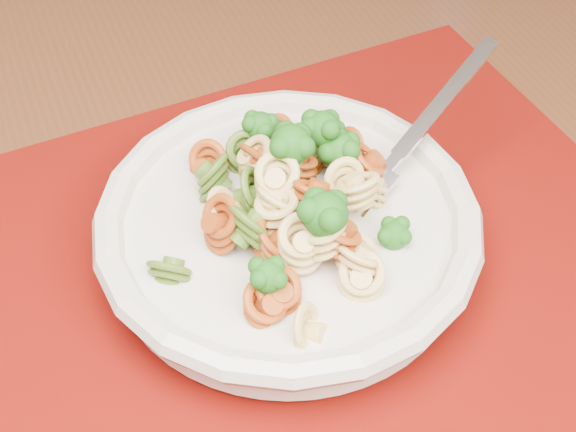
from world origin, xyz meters
TOP-DOWN VIEW (x-y plane):
  - dining_table at (-0.06, 0.64)m, footprint 1.76×1.37m
  - placemat at (-0.00, 0.57)m, footprint 0.57×0.48m
  - pasta_bowl at (0.00, 0.58)m, footprint 0.25×0.25m
  - pasta_broccoli_heap at (0.00, 0.58)m, footprint 0.21×0.21m
  - fork at (0.06, 0.57)m, footprint 0.18×0.06m

SIDE VIEW (x-z plane):
  - dining_table at x=-0.06m, z-range 0.30..1.08m
  - placemat at x=0.00m, z-range 0.78..0.78m
  - pasta_bowl at x=0.00m, z-range 0.79..0.84m
  - fork at x=0.06m, z-range 0.79..0.87m
  - pasta_broccoli_heap at x=0.00m, z-range 0.80..0.86m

